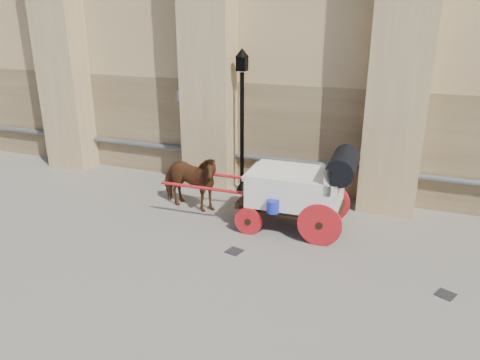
% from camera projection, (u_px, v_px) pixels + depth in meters
% --- Properties ---
extents(ground, '(90.00, 90.00, 0.00)m').
position_uv_depth(ground, '(184.00, 243.00, 10.43)').
color(ground, '#6D675B').
rests_on(ground, ground).
extents(horse, '(1.90, 1.03, 1.54)m').
position_uv_depth(horse, '(189.00, 181.00, 11.95)').
color(horse, brown).
rests_on(horse, ground).
extents(carriage, '(4.60, 1.67, 2.00)m').
position_uv_depth(carriage, '(302.00, 187.00, 10.74)').
color(carriage, black).
rests_on(carriage, ground).
extents(street_lamp, '(0.37, 0.37, 3.96)m').
position_uv_depth(street_lamp, '(242.00, 118.00, 12.77)').
color(street_lamp, black).
rests_on(street_lamp, ground).
extents(drain_grate_near, '(0.39, 0.39, 0.01)m').
position_uv_depth(drain_grate_near, '(234.00, 251.00, 10.06)').
color(drain_grate_near, black).
rests_on(drain_grate_near, ground).
extents(drain_grate_far, '(0.42, 0.42, 0.01)m').
position_uv_depth(drain_grate_far, '(445.00, 295.00, 8.53)').
color(drain_grate_far, black).
rests_on(drain_grate_far, ground).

